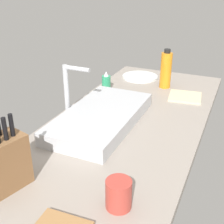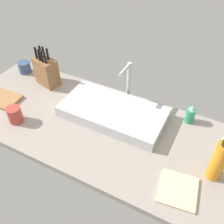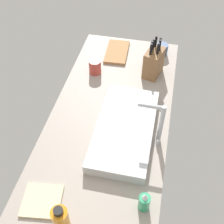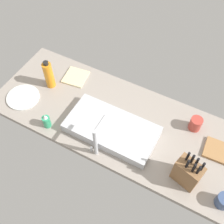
% 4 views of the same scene
% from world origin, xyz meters
% --- Properties ---
extents(countertop_slab, '(1.79, 0.68, 0.04)m').
position_xyz_m(countertop_slab, '(0.00, 0.00, 0.02)').
color(countertop_slab, gray).
rests_on(countertop_slab, ground).
extents(sink_basin, '(0.59, 0.30, 0.06)m').
position_xyz_m(sink_basin, '(-0.00, 0.11, 0.07)').
color(sink_basin, '#B7BABF').
rests_on(sink_basin, countertop_slab).
extents(faucet, '(0.06, 0.14, 0.25)m').
position_xyz_m(faucet, '(0.01, 0.27, 0.19)').
color(faucet, '#B7BABF').
rests_on(faucet, countertop_slab).
extents(knife_block, '(0.17, 0.13, 0.25)m').
position_xyz_m(knife_block, '(-0.53, 0.19, 0.13)').
color(knife_block, brown).
rests_on(knife_block, countertop_slab).
extents(soap_bottle, '(0.05, 0.05, 0.11)m').
position_xyz_m(soap_bottle, '(0.40, 0.26, 0.08)').
color(soap_bottle, '#2D9966').
rests_on(soap_bottle, countertop_slab).
extents(water_bottle, '(0.07, 0.07, 0.23)m').
position_xyz_m(water_bottle, '(0.58, -0.04, 0.14)').
color(water_bottle, orange).
rests_on(water_bottle, countertop_slab).
extents(dinner_plate, '(0.23, 0.23, 0.01)m').
position_xyz_m(dinner_plate, '(0.69, 0.16, 0.04)').
color(dinner_plate, silver).
rests_on(dinner_plate, countertop_slab).
extents(dish_towel, '(0.18, 0.19, 0.01)m').
position_xyz_m(dish_towel, '(0.47, -0.19, 0.04)').
color(dish_towel, beige).
rests_on(dish_towel, countertop_slab).
extents(coffee_mug, '(0.08, 0.08, 0.09)m').
position_xyz_m(coffee_mug, '(-0.46, -0.18, 0.08)').
color(coffee_mug, '#B23D33').
rests_on(coffee_mug, countertop_slab).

